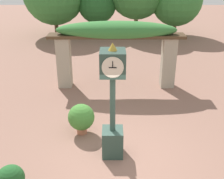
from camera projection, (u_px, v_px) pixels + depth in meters
ground_plane at (118, 156)px, 7.75m from camera, size 60.00×60.00×0.00m
pedestal_clock at (112, 104)px, 7.21m from camera, size 0.62×0.67×3.19m
pergola at (116, 38)px, 11.30m from camera, size 5.51×1.16×2.78m
potted_plant_near_right at (81, 118)px, 8.59m from camera, size 0.82×0.82×0.98m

